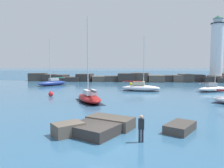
{
  "coord_description": "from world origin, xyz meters",
  "views": [
    {
      "loc": [
        1.45,
        -13.47,
        4.77
      ],
      "look_at": [
        -1.59,
        28.41,
        1.08
      ],
      "focal_mm": 35.0,
      "sensor_mm": 36.0,
      "label": 1
    }
  ],
  "objects_px": {
    "sailboat_moored_2": "(213,88)",
    "sailboat_moored_3": "(53,83)",
    "mooring_buoy_orange_near": "(51,94)",
    "sailboat_moored_4": "(89,97)",
    "sailboat_moored_0": "(140,87)",
    "lighthouse": "(217,52)",
    "person_on_rocks": "(141,127)",
    "mooring_buoy_far_side": "(131,84)"
  },
  "relations": [
    {
      "from": "mooring_buoy_far_side",
      "to": "sailboat_moored_3",
      "type": "bearing_deg",
      "value": -174.69
    },
    {
      "from": "sailboat_moored_0",
      "to": "sailboat_moored_4",
      "type": "height_order",
      "value": "sailboat_moored_4"
    },
    {
      "from": "sailboat_moored_0",
      "to": "sailboat_moored_2",
      "type": "xyz_separation_m",
      "value": [
        12.76,
        -0.03,
        -0.07
      ]
    },
    {
      "from": "sailboat_moored_2",
      "to": "sailboat_moored_3",
      "type": "xyz_separation_m",
      "value": [
        -32.38,
        9.23,
        0.08
      ]
    },
    {
      "from": "lighthouse",
      "to": "mooring_buoy_far_side",
      "type": "distance_m",
      "value": 28.46
    },
    {
      "from": "sailboat_moored_0",
      "to": "sailboat_moored_2",
      "type": "bearing_deg",
      "value": -0.15
    },
    {
      "from": "sailboat_moored_2",
      "to": "mooring_buoy_far_side",
      "type": "xyz_separation_m",
      "value": [
        -14.35,
        10.9,
        -0.24
      ]
    },
    {
      "from": "mooring_buoy_far_side",
      "to": "sailboat_moored_0",
      "type": "bearing_deg",
      "value": -81.68
    },
    {
      "from": "mooring_buoy_orange_near",
      "to": "mooring_buoy_far_side",
      "type": "xyz_separation_m",
      "value": [
        12.36,
        18.69,
        -0.02
      ]
    },
    {
      "from": "mooring_buoy_far_side",
      "to": "person_on_rocks",
      "type": "bearing_deg",
      "value": -89.84
    },
    {
      "from": "mooring_buoy_orange_near",
      "to": "person_on_rocks",
      "type": "distance_m",
      "value": 22.58
    },
    {
      "from": "sailboat_moored_4",
      "to": "sailboat_moored_0",
      "type": "bearing_deg",
      "value": 59.61
    },
    {
      "from": "sailboat_moored_0",
      "to": "mooring_buoy_orange_near",
      "type": "relative_size",
      "value": 10.64
    },
    {
      "from": "lighthouse",
      "to": "mooring_buoy_orange_near",
      "type": "distance_m",
      "value": 48.89
    },
    {
      "from": "mooring_buoy_orange_near",
      "to": "sailboat_moored_3",
      "type": "bearing_deg",
      "value": 108.44
    },
    {
      "from": "person_on_rocks",
      "to": "sailboat_moored_3",
      "type": "bearing_deg",
      "value": 116.85
    },
    {
      "from": "sailboat_moored_2",
      "to": "mooring_buoy_far_side",
      "type": "distance_m",
      "value": 18.02
    },
    {
      "from": "sailboat_moored_4",
      "to": "mooring_buoy_orange_near",
      "type": "relative_size",
      "value": 11.63
    },
    {
      "from": "person_on_rocks",
      "to": "lighthouse",
      "type": "bearing_deg",
      "value": 64.54
    },
    {
      "from": "sailboat_moored_2",
      "to": "person_on_rocks",
      "type": "xyz_separation_m",
      "value": [
        -14.25,
        -26.61,
        0.37
      ]
    },
    {
      "from": "sailboat_moored_2",
      "to": "sailboat_moored_4",
      "type": "xyz_separation_m",
      "value": [
        -20.02,
        -12.34,
        0.02
      ]
    },
    {
      "from": "sailboat_moored_3",
      "to": "person_on_rocks",
      "type": "height_order",
      "value": "sailboat_moored_3"
    },
    {
      "from": "lighthouse",
      "to": "sailboat_moored_3",
      "type": "xyz_separation_m",
      "value": [
        -42.14,
        -14.58,
        -7.56
      ]
    },
    {
      "from": "sailboat_moored_0",
      "to": "sailboat_moored_2",
      "type": "distance_m",
      "value": 12.76
    },
    {
      "from": "lighthouse",
      "to": "sailboat_moored_2",
      "type": "xyz_separation_m",
      "value": [
        -9.76,
        -23.81,
        -7.64
      ]
    },
    {
      "from": "mooring_buoy_far_side",
      "to": "person_on_rocks",
      "type": "height_order",
      "value": "person_on_rocks"
    },
    {
      "from": "lighthouse",
      "to": "mooring_buoy_far_side",
      "type": "bearing_deg",
      "value": -151.84
    },
    {
      "from": "lighthouse",
      "to": "person_on_rocks",
      "type": "relative_size",
      "value": 10.75
    },
    {
      "from": "sailboat_moored_2",
      "to": "sailboat_moored_3",
      "type": "height_order",
      "value": "sailboat_moored_3"
    },
    {
      "from": "sailboat_moored_2",
      "to": "mooring_buoy_orange_near",
      "type": "height_order",
      "value": "sailboat_moored_2"
    },
    {
      "from": "sailboat_moored_4",
      "to": "mooring_buoy_far_side",
      "type": "xyz_separation_m",
      "value": [
        5.67,
        23.24,
        -0.26
      ]
    },
    {
      "from": "sailboat_moored_2",
      "to": "mooring_buoy_orange_near",
      "type": "relative_size",
      "value": 8.29
    },
    {
      "from": "mooring_buoy_orange_near",
      "to": "sailboat_moored_4",
      "type": "bearing_deg",
      "value": -34.19
    },
    {
      "from": "mooring_buoy_orange_near",
      "to": "sailboat_moored_2",
      "type": "bearing_deg",
      "value": 16.26
    },
    {
      "from": "sailboat_moored_3",
      "to": "lighthouse",
      "type": "bearing_deg",
      "value": 19.09
    },
    {
      "from": "lighthouse",
      "to": "mooring_buoy_far_side",
      "type": "xyz_separation_m",
      "value": [
        -24.11,
        -12.91,
        -7.89
      ]
    },
    {
      "from": "sailboat_moored_0",
      "to": "mooring_buoy_far_side",
      "type": "height_order",
      "value": "sailboat_moored_0"
    },
    {
      "from": "sailboat_moored_3",
      "to": "mooring_buoy_orange_near",
      "type": "bearing_deg",
      "value": -71.56
    },
    {
      "from": "mooring_buoy_orange_near",
      "to": "lighthouse",
      "type": "bearing_deg",
      "value": 40.91
    },
    {
      "from": "lighthouse",
      "to": "sailboat_moored_2",
      "type": "distance_m",
      "value": 26.84
    },
    {
      "from": "sailboat_moored_0",
      "to": "person_on_rocks",
      "type": "bearing_deg",
      "value": -93.19
    },
    {
      "from": "lighthouse",
      "to": "sailboat_moored_4",
      "type": "height_order",
      "value": "lighthouse"
    }
  ]
}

